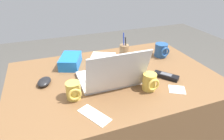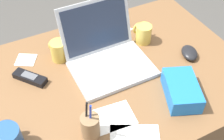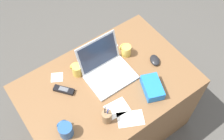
# 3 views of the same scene
# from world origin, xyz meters

# --- Properties ---
(desk) EXTENTS (1.20, 0.80, 0.73)m
(desk) POSITION_xyz_m (0.00, 0.00, 0.37)
(desk) COLOR brown
(desk) RESTS_ON ground
(laptop) EXTENTS (0.33, 0.31, 0.24)m
(laptop) POSITION_xyz_m (0.05, 0.07, 0.78)
(laptop) COLOR silver
(laptop) RESTS_ON desk
(computer_mouse) EXTENTS (0.10, 0.12, 0.03)m
(computer_mouse) POSITION_xyz_m (0.39, -0.05, 0.75)
(computer_mouse) COLOR black
(computer_mouse) RESTS_ON desk
(coffee_mug_white) EXTENTS (0.07, 0.08, 0.09)m
(coffee_mug_white) POSITION_xyz_m (-0.12, 0.19, 0.78)
(coffee_mug_white) COLOR #E0BC4C
(coffee_mug_white) RESTS_ON desk
(coffee_mug_tall) EXTENTS (0.09, 0.10, 0.09)m
(coffee_mug_tall) POSITION_xyz_m (-0.41, -0.15, 0.78)
(coffee_mug_tall) COLOR #26518C
(coffee_mug_tall) RESTS_ON desk
(coffee_mug_spare) EXTENTS (0.07, 0.08, 0.09)m
(coffee_mug_spare) POSITION_xyz_m (0.26, 0.13, 0.78)
(coffee_mug_spare) COLOR #E0BC4C
(coffee_mug_spare) RESTS_ON desk
(cordless_phone) EXTENTS (0.12, 0.14, 0.03)m
(cordless_phone) POSITION_xyz_m (-0.28, 0.12, 0.74)
(cordless_phone) COLOR black
(cordless_phone) RESTS_ON desk
(pen_holder) EXTENTS (0.06, 0.06, 0.18)m
(pen_holder) POSITION_xyz_m (-0.16, -0.22, 0.78)
(pen_holder) COLOR olive
(pen_holder) RESTS_ON desk
(snack_bag) EXTENTS (0.18, 0.21, 0.07)m
(snack_bag) POSITION_xyz_m (0.22, -0.22, 0.77)
(snack_bag) COLOR blue
(snack_bag) RESTS_ON desk
(paper_note_near_laptop) EXTENTS (0.11, 0.11, 0.00)m
(paper_note_near_laptop) POSITION_xyz_m (-0.26, 0.25, 0.73)
(paper_note_near_laptop) COLOR white
(paper_note_near_laptop) RESTS_ON desk
(paper_note_left) EXTENTS (0.13, 0.17, 0.00)m
(paper_note_left) POSITION_xyz_m (0.20, 0.29, 0.73)
(paper_note_left) COLOR white
(paper_note_left) RESTS_ON desk
(paper_note_right) EXTENTS (0.16, 0.13, 0.00)m
(paper_note_right) POSITION_xyz_m (-0.06, -0.19, 0.73)
(paper_note_right) COLOR white
(paper_note_right) RESTS_ON desk
(paper_note_front) EXTENTS (0.20, 0.17, 0.00)m
(paper_note_front) POSITION_xyz_m (-0.03, -0.30, 0.73)
(paper_note_front) COLOR white
(paper_note_front) RESTS_ON desk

